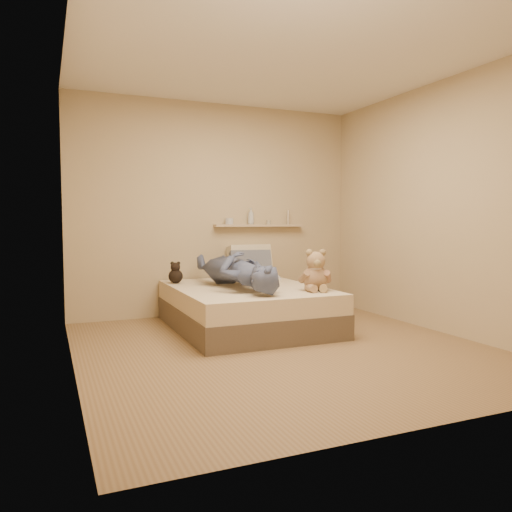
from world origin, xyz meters
name	(u,v)px	position (x,y,z in m)	size (l,w,h in m)	color
room	(284,205)	(0.00, 0.00, 1.30)	(3.80, 3.80, 3.80)	olive
bed	(246,307)	(0.00, 0.93, 0.22)	(1.50, 1.90, 0.45)	brown
game_console	(272,277)	(0.05, 0.36, 0.61)	(0.19, 0.12, 0.06)	silver
teddy_bear	(316,274)	(0.54, 0.37, 0.63)	(0.34, 0.35, 0.43)	#976C52
dark_plush	(176,274)	(-0.63, 1.51, 0.56)	(0.16, 0.16, 0.25)	black
pillow_cream	(250,261)	(0.39, 1.76, 0.65)	(0.55, 0.16, 0.40)	beige
pillow_grey	(251,265)	(0.34, 1.62, 0.62)	(0.50, 0.14, 0.34)	#565A69
person	(237,269)	(-0.12, 0.91, 0.64)	(0.59, 1.61, 0.39)	#444C6C
wall_shelf	(259,225)	(0.55, 1.84, 1.10)	(1.20, 0.12, 0.03)	tan
shelf_bottles	(250,218)	(0.42, 1.84, 1.19)	(0.89, 0.10, 0.21)	silver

